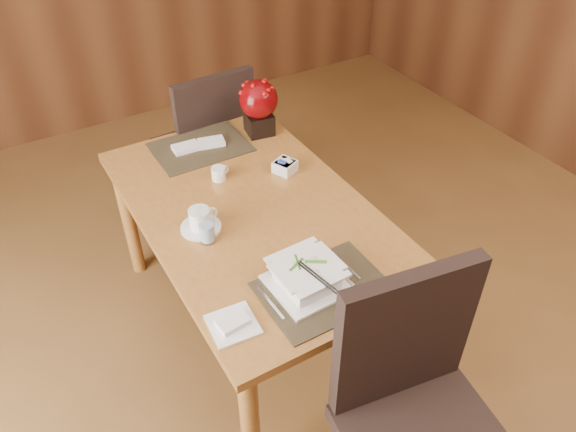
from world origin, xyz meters
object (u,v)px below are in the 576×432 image
coffee_cup (200,221)px  far_chair (209,142)px  water_glass (206,226)px  near_chair (418,406)px  soup_setting (307,276)px  berry_decor (259,104)px  dining_table (254,225)px  creamer_jug (219,173)px  bread_plate (233,325)px  sugar_caddy (285,167)px

coffee_cup → far_chair: 0.99m
water_glass → near_chair: near_chair is taller
soup_setting → far_chair: 1.40m
near_chair → berry_decor: bearing=89.2°
water_glass → coffee_cup: bearing=85.9°
dining_table → creamer_jug: size_ratio=17.98×
berry_decor → bread_plate: size_ratio=1.81×
creamer_jug → near_chair: (0.09, -1.29, -0.17)m
coffee_cup → bread_plate: coffee_cup is taller
water_glass → far_chair: bearing=66.5°
water_glass → berry_decor: berry_decor is taller
coffee_cup → far_chair: size_ratio=0.17×
sugar_caddy → bread_plate: size_ratio=0.58×
soup_setting → berry_decor: (0.36, 1.03, 0.11)m
sugar_caddy → far_chair: (-0.09, 0.70, -0.21)m
water_glass → berry_decor: 0.85m
coffee_cup → near_chair: (0.30, -1.01, -0.18)m
water_glass → berry_decor: (0.57, 0.62, 0.09)m
berry_decor → bread_plate: 1.27m
creamer_jug → berry_decor: size_ratio=0.29×
bread_plate → far_chair: 1.50m
sugar_caddy → near_chair: (-0.20, -1.19, -0.17)m
creamer_jug → far_chair: size_ratio=0.08×
creamer_jug → bread_plate: size_ratio=0.53×
water_glass → far_chair: 1.08m
soup_setting → water_glass: bearing=114.3°
bread_plate → berry_decor: bearing=57.6°
berry_decor → near_chair: 1.60m
soup_setting → near_chair: near_chair is taller
coffee_cup → bread_plate: (-0.11, -0.52, -0.04)m
berry_decor → bread_plate: (-0.67, -1.06, -0.16)m
water_glass → creamer_jug: size_ratio=1.79×
sugar_caddy → bread_plate: sugar_caddy is taller
near_chair → far_chair: bearing=95.4°
soup_setting → bread_plate: (-0.31, -0.03, -0.05)m
dining_table → coffee_cup: 0.28m
dining_table → bread_plate: bread_plate is taller
soup_setting → bread_plate: bearing=-177.0°
bread_plate → near_chair: size_ratio=0.14×
far_chair → coffee_cup: bearing=62.1°
creamer_jug → near_chair: 1.30m
water_glass → creamer_jug: (0.22, 0.36, -0.04)m
berry_decor → water_glass: bearing=-132.3°
soup_setting → sugar_caddy: size_ratio=2.92×
berry_decor → near_chair: size_ratio=0.26×
sugar_caddy → near_chair: size_ratio=0.08×
bread_plate → near_chair: 0.66m
creamer_jug → far_chair: bearing=57.8°
sugar_caddy → berry_decor: berry_decor is taller
soup_setting → water_glass: 0.46m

